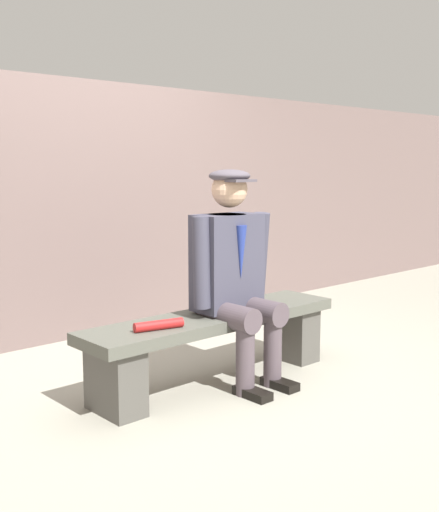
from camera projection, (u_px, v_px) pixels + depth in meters
ground_plane at (214, 382)px, 3.87m from camera, size 30.00×30.00×0.00m
bench at (214, 336)px, 3.83m from camera, size 1.76×0.41×0.43m
seated_man at (234, 269)px, 3.79m from camera, size 0.59×0.58×1.30m
rolled_magazine at (159, 325)px, 3.43m from camera, size 0.29×0.12×0.05m
stadium_wall at (79, 210)px, 4.89m from camera, size 12.00×0.24×1.97m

